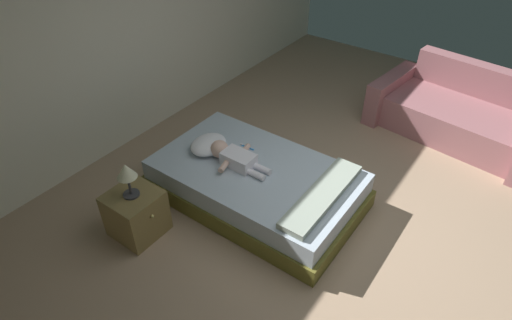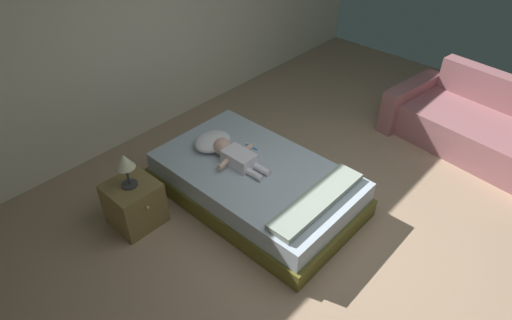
% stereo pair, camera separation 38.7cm
% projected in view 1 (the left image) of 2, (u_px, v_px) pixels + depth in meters
% --- Properties ---
extents(ground_plane, '(8.00, 8.00, 0.00)m').
position_uv_depth(ground_plane, '(359.00, 227.00, 4.16)').
color(ground_plane, tan).
extents(wall_behind_bed, '(8.00, 0.12, 2.89)m').
position_uv_depth(wall_behind_bed, '(126.00, 17.00, 4.67)').
color(wall_behind_bed, beige).
rests_on(wall_behind_bed, ground_plane).
extents(bed, '(1.25, 2.09, 0.40)m').
position_uv_depth(bed, '(256.00, 184.00, 4.37)').
color(bed, brown).
rests_on(bed, ground_plane).
extents(pillow, '(0.41, 0.33, 0.14)m').
position_uv_depth(pillow, '(209.00, 145.00, 4.44)').
color(pillow, white).
rests_on(pillow, bed).
extents(baby, '(0.50, 0.69, 0.19)m').
position_uv_depth(baby, '(233.00, 157.00, 4.27)').
color(baby, white).
rests_on(baby, bed).
extents(toothbrush, '(0.02, 0.17, 0.02)m').
position_uv_depth(toothbrush, '(247.00, 147.00, 4.51)').
color(toothbrush, '#318DE1').
rests_on(toothbrush, bed).
extents(couch, '(1.32, 2.11, 0.80)m').
position_uv_depth(couch, '(461.00, 114.00, 5.29)').
color(couch, '#9B6267').
rests_on(couch, ground_plane).
extents(nightstand, '(0.45, 0.48, 0.46)m').
position_uv_depth(nightstand, '(136.00, 213.00, 3.98)').
color(nightstand, olive).
rests_on(nightstand, ground_plane).
extents(lamp, '(0.18, 0.18, 0.35)m').
position_uv_depth(lamp, '(126.00, 173.00, 3.68)').
color(lamp, '#333338').
rests_on(lamp, nightstand).
extents(blanket, '(1.12, 0.26, 0.06)m').
position_uv_depth(blanket, '(322.00, 195.00, 3.88)').
color(blanket, '#97A395').
rests_on(blanket, bed).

